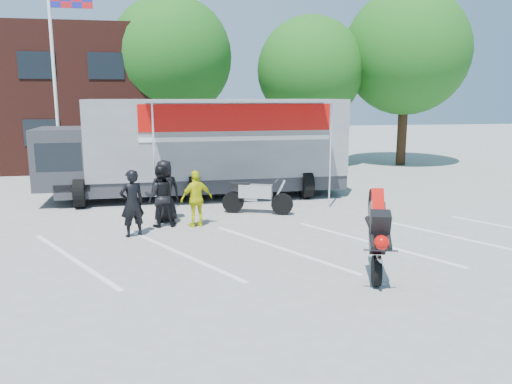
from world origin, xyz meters
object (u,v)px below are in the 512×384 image
object	(u,v)px
flagpole	(60,58)
parked_motorcycle	(257,214)
stunt_bike_rider	(372,274)
spectator_leather_a	(165,191)
spectator_hivis	(196,199)
spectator_leather_c	(160,196)
transporter_truck	(205,196)
tree_left	(171,57)
tree_mid	(310,70)
tree_right	(406,52)
spectator_leather_b	(132,203)

from	to	relation	value
flagpole	parked_motorcycle	bearing A→B (deg)	-39.23
stunt_bike_rider	spectator_leather_a	xyz separation A→B (m)	(-4.19, 5.29, 0.91)
flagpole	stunt_bike_rider	distance (m)	14.57
parked_motorcycle	stunt_bike_rider	bearing A→B (deg)	-145.92
flagpole	spectator_hivis	xyz separation A→B (m)	(4.60, -6.60, -4.25)
stunt_bike_rider	spectator_hivis	distance (m)	5.68
flagpole	spectator_leather_c	xyz separation A→B (m)	(3.61, -6.39, -4.18)
transporter_truck	spectator_leather_c	distance (m)	4.46
spectator_hivis	flagpole	bearing A→B (deg)	-74.81
tree_left	flagpole	bearing A→B (deg)	-125.28
tree_left	tree_mid	xyz separation A→B (m)	(7.00, -1.00, -0.62)
transporter_truck	spectator_hivis	xyz separation A→B (m)	(-0.58, -4.28, 0.80)
tree_right	spectator_hivis	xyz separation A→B (m)	(-11.64, -11.10, -5.08)
spectator_leather_b	spectator_leather_c	world-z (taller)	spectator_leather_b
tree_mid	stunt_bike_rider	xyz separation A→B (m)	(-3.32, -16.14, -4.94)
parked_motorcycle	spectator_leather_a	world-z (taller)	spectator_leather_a
transporter_truck	tree_mid	bearing A→B (deg)	48.99
tree_right	spectator_leather_c	xyz separation A→B (m)	(-12.64, -10.89, -5.00)
flagpole	spectator_hivis	size ratio (longest dim) A/B	5.00
flagpole	tree_mid	distance (m)	12.31
spectator_leather_c	spectator_hivis	size ratio (longest dim) A/B	1.09
spectator_leather_a	transporter_truck	bearing A→B (deg)	-128.30
stunt_bike_rider	tree_mid	bearing A→B (deg)	95.40
stunt_bike_rider	spectator_hivis	world-z (taller)	spectator_hivis
tree_right	spectator_leather_b	world-z (taller)	tree_right
transporter_truck	spectator_leather_a	distance (m)	3.93
flagpole	tree_left	xyz separation A→B (m)	(4.24, 6.00, 0.51)
transporter_truck	spectator_hivis	size ratio (longest dim) A/B	6.93
spectator_leather_c	flagpole	bearing A→B (deg)	-62.05
tree_right	stunt_bike_rider	world-z (taller)	tree_right
flagpole	spectator_hivis	distance (m)	9.10
tree_right	transporter_truck	bearing A→B (deg)	-148.37
tree_mid	spectator_leather_a	size ratio (longest dim) A/B	4.20
spectator_leather_a	spectator_leather_c	world-z (taller)	spectator_leather_a
stunt_bike_rider	spectator_hivis	bearing A→B (deg)	143.19
tree_left	transporter_truck	world-z (taller)	tree_left
transporter_truck	spectator_leather_b	world-z (taller)	spectator_leather_b
spectator_hivis	stunt_bike_rider	bearing A→B (deg)	106.44
tree_mid	parked_motorcycle	world-z (taller)	tree_mid
flagpole	tree_right	bearing A→B (deg)	15.48
flagpole	tree_mid	xyz separation A→B (m)	(11.24, 5.00, -0.11)
parked_motorcycle	stunt_bike_rider	size ratio (longest dim) A/B	1.15
parked_motorcycle	spectator_hivis	size ratio (longest dim) A/B	1.43
tree_mid	spectator_hivis	world-z (taller)	tree_mid
tree_left	tree_mid	distance (m)	7.10
flagpole	transporter_truck	size ratio (longest dim) A/B	0.72
transporter_truck	spectator_leather_c	bearing A→B (deg)	-112.48
tree_mid	parked_motorcycle	size ratio (longest dim) A/B	3.35
tree_left	spectator_leather_a	world-z (taller)	tree_left
flagpole	spectator_leather_b	bearing A→B (deg)	-68.41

